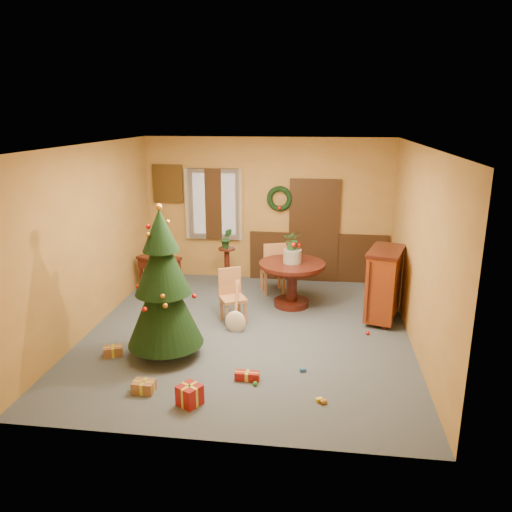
% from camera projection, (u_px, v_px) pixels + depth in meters
% --- Properties ---
extents(room_envelope, '(5.50, 5.50, 5.50)m').
position_uv_depth(room_envelope, '(277.00, 227.00, 10.15)').
color(room_envelope, '#343D4C').
rests_on(room_envelope, ground).
extents(dining_table, '(1.18, 1.18, 0.81)m').
position_uv_depth(dining_table, '(292.00, 276.00, 8.85)').
color(dining_table, black).
rests_on(dining_table, floor).
extents(urn, '(0.33, 0.33, 0.24)m').
position_uv_depth(urn, '(292.00, 256.00, 8.75)').
color(urn, slate).
rests_on(urn, dining_table).
extents(centerpiece_plant, '(0.32, 0.27, 0.35)m').
position_uv_depth(centerpiece_plant, '(293.00, 240.00, 8.67)').
color(centerpiece_plant, '#1E4C23').
rests_on(centerpiece_plant, urn).
extents(chair_near, '(0.52, 0.52, 0.90)m').
position_uv_depth(chair_near, '(232.00, 294.00, 8.22)').
color(chair_near, '#99633D').
rests_on(chair_near, floor).
extents(chair_far, '(0.56, 0.56, 1.02)m').
position_uv_depth(chair_far, '(274.00, 266.00, 9.47)').
color(chair_far, '#99633D').
rests_on(chair_far, floor).
extents(guitar, '(0.44, 0.57, 0.76)m').
position_uv_depth(guitar, '(235.00, 308.00, 7.83)').
color(guitar, beige).
rests_on(guitar, floor).
extents(plant_stand, '(0.33, 0.33, 0.84)m').
position_uv_depth(plant_stand, '(227.00, 264.00, 9.70)').
color(plant_stand, black).
rests_on(plant_stand, floor).
extents(stand_plant, '(0.25, 0.22, 0.39)m').
position_uv_depth(stand_plant, '(227.00, 238.00, 9.55)').
color(stand_plant, '#19471E').
rests_on(stand_plant, plant_stand).
extents(christmas_tree, '(1.07, 1.07, 2.20)m').
position_uv_depth(christmas_tree, '(163.00, 286.00, 6.88)').
color(christmas_tree, '#382111').
rests_on(christmas_tree, floor).
extents(writing_desk, '(0.90, 0.68, 0.72)m').
position_uv_depth(writing_desk, '(159.00, 266.00, 9.51)').
color(writing_desk, black).
rests_on(writing_desk, floor).
extents(sideboard, '(0.75, 1.06, 1.23)m').
position_uv_depth(sideboard, '(384.00, 283.00, 8.21)').
color(sideboard, '#5E180A').
rests_on(sideboard, floor).
extents(gift_a, '(0.27, 0.20, 0.14)m').
position_uv_depth(gift_a, '(144.00, 387.00, 6.20)').
color(gift_a, brown).
rests_on(gift_a, floor).
extents(gift_b, '(0.34, 0.34, 0.25)m').
position_uv_depth(gift_b, '(190.00, 395.00, 5.92)').
color(gift_b, maroon).
rests_on(gift_b, floor).
extents(gift_c, '(0.30, 0.26, 0.14)m').
position_uv_depth(gift_c, '(113.00, 351.00, 7.13)').
color(gift_c, brown).
rests_on(gift_c, floor).
extents(gift_d, '(0.32, 0.13, 0.11)m').
position_uv_depth(gift_d, '(247.00, 376.00, 6.48)').
color(gift_d, maroon).
rests_on(gift_d, floor).
extents(toy_a, '(0.09, 0.07, 0.05)m').
position_uv_depth(toy_a, '(303.00, 370.00, 6.69)').
color(toy_a, '#24579D').
rests_on(toy_a, floor).
extents(toy_b, '(0.06, 0.06, 0.06)m').
position_uv_depth(toy_b, '(255.00, 384.00, 6.35)').
color(toy_b, '#238226').
rests_on(toy_b, floor).
extents(toy_c, '(0.09, 0.09, 0.05)m').
position_uv_depth(toy_c, '(319.00, 400.00, 5.99)').
color(toy_c, yellow).
rests_on(toy_c, floor).
extents(toy_d, '(0.06, 0.06, 0.06)m').
position_uv_depth(toy_d, '(368.00, 333.00, 7.80)').
color(toy_d, red).
rests_on(toy_d, floor).
extents(toy_e, '(0.09, 0.08, 0.05)m').
position_uv_depth(toy_e, '(323.00, 402.00, 5.95)').
color(toy_e, '#C8862F').
rests_on(toy_e, floor).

